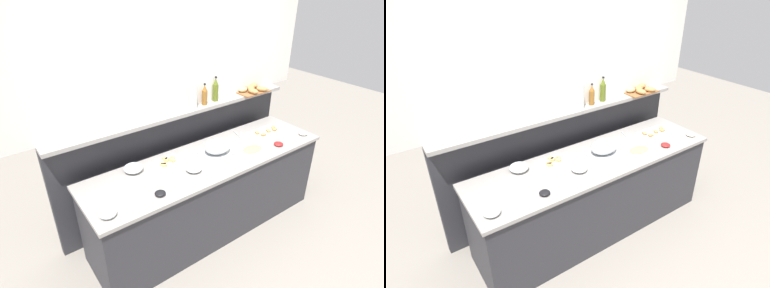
# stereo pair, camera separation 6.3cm
# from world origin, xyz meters

# --- Properties ---
(ground_plane) EXTENTS (12.00, 12.00, 0.00)m
(ground_plane) POSITION_xyz_m (0.00, 0.60, 0.00)
(ground_plane) COLOR gray
(buffet_counter) EXTENTS (2.58, 0.73, 0.89)m
(buffet_counter) POSITION_xyz_m (0.00, 0.00, 0.44)
(buffet_counter) COLOR #2D2D33
(buffet_counter) RESTS_ON ground_plane
(back_ledge_unit) EXTENTS (2.86, 0.22, 1.24)m
(back_ledge_unit) POSITION_xyz_m (0.00, 0.54, 0.65)
(back_ledge_unit) COLOR #2D2D33
(back_ledge_unit) RESTS_ON ground_plane
(upper_wall_panel) EXTENTS (3.46, 0.08, 1.36)m
(upper_wall_panel) POSITION_xyz_m (0.00, 0.56, 1.92)
(upper_wall_panel) COLOR white
(upper_wall_panel) RESTS_ON back_ledge_unit
(sandwich_platter_front) EXTENTS (0.36, 0.20, 0.04)m
(sandwich_platter_front) POSITION_xyz_m (0.88, 0.06, 0.90)
(sandwich_platter_front) COLOR white
(sandwich_platter_front) RESTS_ON buffet_counter
(sandwich_platter_rear) EXTENTS (0.29, 0.17, 0.04)m
(sandwich_platter_rear) POSITION_xyz_m (-0.38, 0.18, 0.90)
(sandwich_platter_rear) COLOR silver
(sandwich_platter_rear) RESTS_ON buffet_counter
(cold_cuts_platter) EXTENTS (0.31, 0.21, 0.02)m
(cold_cuts_platter) POSITION_xyz_m (0.46, -0.14, 0.90)
(cold_cuts_platter) COLOR silver
(cold_cuts_platter) RESTS_ON buffet_counter
(serving_cloche) EXTENTS (0.34, 0.24, 0.17)m
(serving_cloche) POSITION_xyz_m (0.13, 0.03, 0.96)
(serving_cloche) COLOR #B7BABF
(serving_cloche) RESTS_ON buffet_counter
(glass_bowl_large) EXTENTS (0.18, 0.18, 0.07)m
(glass_bowl_large) POSITION_xyz_m (-0.72, 0.23, 0.92)
(glass_bowl_large) COLOR silver
(glass_bowl_large) RESTS_ON buffet_counter
(glass_bowl_medium) EXTENTS (0.15, 0.15, 0.06)m
(glass_bowl_medium) POSITION_xyz_m (-0.26, -0.09, 0.91)
(glass_bowl_medium) COLOR silver
(glass_bowl_medium) RESTS_ON buffet_counter
(glass_bowl_small) EXTENTS (0.14, 0.14, 0.06)m
(glass_bowl_small) POSITION_xyz_m (-1.16, -0.21, 0.91)
(glass_bowl_small) COLOR silver
(glass_bowl_small) RESTS_ON buffet_counter
(condiment_bowl_cream) EXTENTS (0.10, 0.10, 0.04)m
(condiment_bowl_cream) POSITION_xyz_m (1.18, -0.22, 0.90)
(condiment_bowl_cream) COLOR silver
(condiment_bowl_cream) RESTS_ON buffet_counter
(condiment_bowl_teal) EXTENTS (0.09, 0.09, 0.03)m
(condiment_bowl_teal) POSITION_xyz_m (-0.70, -0.22, 0.90)
(condiment_bowl_teal) COLOR black
(condiment_bowl_teal) RESTS_ON buffet_counter
(condiment_bowl_dark) EXTENTS (0.10, 0.10, 0.03)m
(condiment_bowl_dark) POSITION_xyz_m (0.76, -0.22, 0.90)
(condiment_bowl_dark) COLOR red
(condiment_bowl_dark) RESTS_ON buffet_counter
(serving_tongs) EXTENTS (0.13, 0.18, 0.01)m
(serving_tongs) POSITION_xyz_m (0.59, 0.20, 0.89)
(serving_tongs) COLOR #B7BABF
(serving_tongs) RESTS_ON buffet_counter
(olive_oil_bottle) EXTENTS (0.06, 0.06, 0.28)m
(olive_oil_bottle) POSITION_xyz_m (0.47, 0.49, 1.36)
(olive_oil_bottle) COLOR #56661E
(olive_oil_bottle) RESTS_ON back_ledge_unit
(vinegar_bottle_amber) EXTENTS (0.06, 0.06, 0.24)m
(vinegar_bottle_amber) POSITION_xyz_m (0.30, 0.47, 1.34)
(vinegar_bottle_amber) COLOR #8E5B23
(vinegar_bottle_amber) RESTS_ON back_ledge_unit
(bread_basket) EXTENTS (0.40, 0.32, 0.08)m
(bread_basket) POSITION_xyz_m (1.02, 0.47, 1.27)
(bread_basket) COLOR brown
(bread_basket) RESTS_ON back_ledge_unit
(water_carafe) EXTENTS (0.09, 0.09, 0.27)m
(water_carafe) POSITION_xyz_m (0.14, 0.46, 1.37)
(water_carafe) COLOR silver
(water_carafe) RESTS_ON back_ledge_unit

